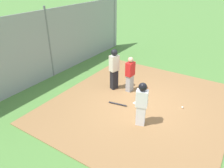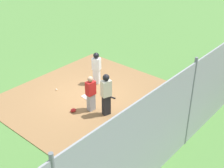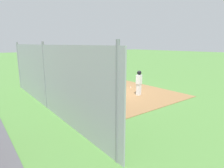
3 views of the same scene
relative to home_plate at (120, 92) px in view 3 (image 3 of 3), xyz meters
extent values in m
plane|color=#51843D|center=(0.00, 0.00, -0.04)|extent=(140.00, 140.00, 0.00)
cube|color=olive|center=(0.00, 0.00, -0.03)|extent=(7.20, 6.40, 0.03)
cube|color=white|center=(0.00, 0.00, 0.00)|extent=(0.50, 0.50, 0.02)
cube|color=#9E9EA3|center=(-0.65, -0.86, 0.36)|extent=(0.32, 0.24, 0.74)
cube|color=red|center=(-0.65, -0.86, 1.02)|extent=(0.40, 0.29, 0.59)
sphere|color=tan|center=(-0.65, -0.86, 1.43)|extent=(0.23, 0.23, 0.23)
cube|color=black|center=(-0.48, -1.54, 0.42)|extent=(0.35, 0.30, 0.86)
cube|color=beige|center=(-0.48, -1.54, 1.19)|extent=(0.44, 0.36, 0.68)
sphere|color=black|center=(-0.48, -1.54, 1.67)|extent=(0.27, 0.27, 0.27)
cube|color=silver|center=(1.20, 0.57, 0.35)|extent=(0.30, 0.35, 0.73)
cube|color=white|center=(1.20, 0.57, 1.01)|extent=(0.36, 0.44, 0.58)
sphere|color=tan|center=(1.20, 0.57, 1.41)|extent=(0.23, 0.23, 0.23)
sphere|color=black|center=(1.20, 0.57, 1.43)|extent=(0.28, 0.28, 0.28)
cylinder|color=black|center=(0.58, -0.70, 0.02)|extent=(0.19, 0.74, 0.06)
ellipsoid|color=red|center=(-1.24, -0.38, 0.05)|extent=(0.24, 0.20, 0.12)
sphere|color=white|center=(-0.54, 1.50, 0.03)|extent=(0.07, 0.07, 0.07)
cube|color=#93999E|center=(0.00, -4.86, 1.56)|extent=(12.00, 0.05, 3.20)
cylinder|color=slate|center=(-5.70, -4.86, 1.64)|extent=(0.10, 0.10, 3.35)
cylinder|color=slate|center=(0.00, -4.86, 1.64)|extent=(0.10, 0.10, 3.35)
cylinder|color=slate|center=(5.70, -4.86, 1.64)|extent=(0.10, 0.10, 3.35)
camera|label=1|loc=(6.71, 2.97, 4.62)|focal=34.65mm
camera|label=2|loc=(-8.25, -8.55, 7.15)|focal=49.49mm
camera|label=3|loc=(9.31, -7.82, 3.20)|focal=30.00mm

